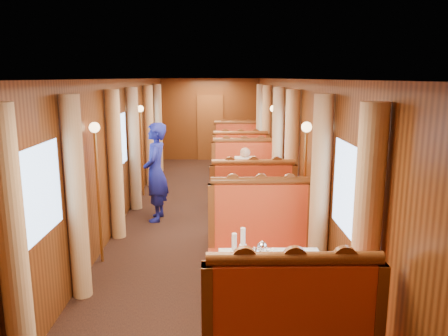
{
  "coord_description": "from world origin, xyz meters",
  "views": [
    {
      "loc": [
        0.21,
        -7.49,
        2.52
      ],
      "look_at": [
        0.33,
        -0.4,
        1.05
      ],
      "focal_mm": 35.0,
      "sensor_mm": 36.0,
      "label": 1
    }
  ],
  "objects_px": {
    "banquette_far_aft": "(236,154)",
    "fruit_plate": "(302,263)",
    "table_far": "(238,163)",
    "banquette_near_aft": "(261,252)",
    "banquette_far_fwd": "(240,169)",
    "tea_tray": "(260,262)",
    "steward": "(156,172)",
    "teapot_back": "(262,253)",
    "teapot_right": "(273,261)",
    "passenger": "(245,172)",
    "banquette_mid_aft": "(244,184)",
    "table_mid": "(247,200)",
    "table_near": "(271,297)",
    "banquette_mid_fwd": "(252,215)",
    "rose_vase_mid": "(248,170)",
    "teapot_left": "(254,260)",
    "rose_vase_far": "(238,142)"
  },
  "relations": [
    {
      "from": "banquette_far_aft",
      "to": "fruit_plate",
      "type": "height_order",
      "value": "banquette_far_aft"
    },
    {
      "from": "teapot_left",
      "to": "steward",
      "type": "distance_m",
      "value": 3.95
    },
    {
      "from": "banquette_far_aft",
      "to": "rose_vase_far",
      "type": "distance_m",
      "value": 1.14
    },
    {
      "from": "banquette_near_aft",
      "to": "banquette_mid_aft",
      "type": "relative_size",
      "value": 1.0
    },
    {
      "from": "banquette_mid_fwd",
      "to": "tea_tray",
      "type": "bearing_deg",
      "value": -92.66
    },
    {
      "from": "table_far",
      "to": "teapot_back",
      "type": "relative_size",
      "value": 6.09
    },
    {
      "from": "steward",
      "to": "table_far",
      "type": "bearing_deg",
      "value": 155.73
    },
    {
      "from": "banquette_near_aft",
      "to": "teapot_left",
      "type": "xyz_separation_m",
      "value": [
        -0.19,
        -1.12,
        0.4
      ]
    },
    {
      "from": "table_mid",
      "to": "rose_vase_far",
      "type": "relative_size",
      "value": 2.92
    },
    {
      "from": "table_far",
      "to": "banquette_far_fwd",
      "type": "bearing_deg",
      "value": -90.0
    },
    {
      "from": "banquette_far_aft",
      "to": "tea_tray",
      "type": "bearing_deg",
      "value": -90.83
    },
    {
      "from": "banquette_near_aft",
      "to": "tea_tray",
      "type": "height_order",
      "value": "banquette_near_aft"
    },
    {
      "from": "table_far",
      "to": "teapot_left",
      "type": "bearing_deg",
      "value": -91.5
    },
    {
      "from": "banquette_far_fwd",
      "to": "teapot_back",
      "type": "xyz_separation_m",
      "value": [
        -0.1,
        -5.92,
        0.4
      ]
    },
    {
      "from": "tea_tray",
      "to": "table_far",
      "type": "bearing_deg",
      "value": 89.05
    },
    {
      "from": "banquette_mid_fwd",
      "to": "teapot_right",
      "type": "distance_m",
      "value": 2.62
    },
    {
      "from": "table_far",
      "to": "table_mid",
      "type": "bearing_deg",
      "value": -90.0
    },
    {
      "from": "banquette_mid_aft",
      "to": "fruit_plate",
      "type": "bearing_deg",
      "value": -86.54
    },
    {
      "from": "banquette_near_aft",
      "to": "tea_tray",
      "type": "bearing_deg",
      "value": -96.44
    },
    {
      "from": "banquette_near_aft",
      "to": "banquette_mid_aft",
      "type": "distance_m",
      "value": 3.5
    },
    {
      "from": "banquette_mid_aft",
      "to": "steward",
      "type": "xyz_separation_m",
      "value": [
        -1.63,
        -0.94,
        0.45
      ]
    },
    {
      "from": "teapot_back",
      "to": "banquette_mid_aft",
      "type": "bearing_deg",
      "value": 82.82
    },
    {
      "from": "table_near",
      "to": "banquette_far_aft",
      "type": "relative_size",
      "value": 0.78
    },
    {
      "from": "teapot_back",
      "to": "steward",
      "type": "xyz_separation_m",
      "value": [
        -1.53,
        3.51,
        0.06
      ]
    },
    {
      "from": "rose_vase_far",
      "to": "passenger",
      "type": "xyz_separation_m",
      "value": [
        0.02,
        -2.77,
        -0.19
      ]
    },
    {
      "from": "banquette_mid_aft",
      "to": "table_mid",
      "type": "bearing_deg",
      "value": -90.0
    },
    {
      "from": "tea_tray",
      "to": "teapot_right",
      "type": "distance_m",
      "value": 0.15
    },
    {
      "from": "banquette_mid_aft",
      "to": "banquette_far_fwd",
      "type": "height_order",
      "value": "same"
    },
    {
      "from": "banquette_far_aft",
      "to": "fruit_plate",
      "type": "relative_size",
      "value": 6.1
    },
    {
      "from": "table_far",
      "to": "banquette_far_aft",
      "type": "bearing_deg",
      "value": 90.0
    },
    {
      "from": "table_near",
      "to": "banquette_mid_fwd",
      "type": "height_order",
      "value": "banquette_mid_fwd"
    },
    {
      "from": "banquette_near_aft",
      "to": "table_mid",
      "type": "distance_m",
      "value": 2.49
    },
    {
      "from": "teapot_right",
      "to": "teapot_back",
      "type": "height_order",
      "value": "teapot_back"
    },
    {
      "from": "table_near",
      "to": "banquette_near_aft",
      "type": "height_order",
      "value": "banquette_near_aft"
    },
    {
      "from": "banquette_mid_fwd",
      "to": "passenger",
      "type": "bearing_deg",
      "value": 90.0
    },
    {
      "from": "banquette_near_aft",
      "to": "banquette_far_fwd",
      "type": "relative_size",
      "value": 1.0
    },
    {
      "from": "teapot_left",
      "to": "fruit_plate",
      "type": "relative_size",
      "value": 0.8
    },
    {
      "from": "banquette_mid_aft",
      "to": "table_far",
      "type": "bearing_deg",
      "value": 90.0
    },
    {
      "from": "banquette_near_aft",
      "to": "teapot_right",
      "type": "distance_m",
      "value": 1.18
    },
    {
      "from": "tea_tray",
      "to": "teapot_back",
      "type": "distance_m",
      "value": 0.1
    },
    {
      "from": "teapot_right",
      "to": "rose_vase_far",
      "type": "distance_m",
      "value": 7.1
    },
    {
      "from": "tea_tray",
      "to": "steward",
      "type": "relative_size",
      "value": 0.19
    },
    {
      "from": "tea_tray",
      "to": "rose_vase_mid",
      "type": "xyz_separation_m",
      "value": [
        0.12,
        3.55,
        0.17
      ]
    },
    {
      "from": "banquette_near_aft",
      "to": "passenger",
      "type": "bearing_deg",
      "value": 90.0
    },
    {
      "from": "teapot_left",
      "to": "rose_vase_far",
      "type": "relative_size",
      "value": 0.49
    },
    {
      "from": "table_far",
      "to": "passenger",
      "type": "xyz_separation_m",
      "value": [
        -0.0,
        -2.78,
        0.37
      ]
    },
    {
      "from": "teapot_back",
      "to": "passenger",
      "type": "distance_m",
      "value": 4.16
    },
    {
      "from": "table_near",
      "to": "banquette_far_fwd",
      "type": "xyz_separation_m",
      "value": [
        0.0,
        5.99,
        0.05
      ]
    },
    {
      "from": "table_near",
      "to": "banquette_near_aft",
      "type": "distance_m",
      "value": 1.02
    },
    {
      "from": "banquette_mid_fwd",
      "to": "teapot_back",
      "type": "distance_m",
      "value": 2.46
    }
  ]
}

